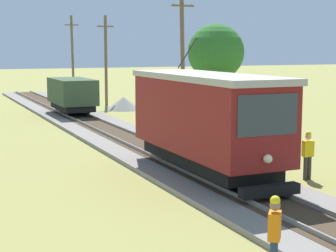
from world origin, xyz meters
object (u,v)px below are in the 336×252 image
(utility_pole_mid, at_px, (183,58))
(tree_right_far, at_px, (216,52))
(freight_car, at_px, (72,94))
(utility_pole_far, at_px, (106,60))
(red_tram, at_px, (206,119))
(track_worker, at_px, (274,234))
(second_worker, at_px, (308,153))
(utility_pole_distant, at_px, (72,54))
(gravel_pile, at_px, (124,103))

(utility_pole_mid, distance_m, tree_right_far, 16.50)
(tree_right_far, bearing_deg, freight_car, -160.37)
(utility_pole_far, distance_m, tree_right_far, 9.61)
(freight_car, height_order, utility_pole_far, utility_pole_far)
(red_tram, xyz_separation_m, track_worker, (-2.94, -8.71, -1.21))
(utility_pole_mid, xyz_separation_m, utility_pole_far, (-0.00, 14.94, -0.37))
(freight_car, relative_size, second_worker, 2.91)
(utility_pole_distant, bearing_deg, red_tram, -96.75)
(utility_pole_distant, height_order, gravel_pile, utility_pole_distant)
(utility_pole_distant, relative_size, gravel_pile, 2.78)
(utility_pole_mid, bearing_deg, utility_pole_distant, 90.00)
(utility_pole_mid, relative_size, utility_pole_far, 1.10)
(red_tram, distance_m, utility_pole_mid, 12.57)
(utility_pole_far, distance_m, utility_pole_distant, 11.26)
(utility_pole_mid, relative_size, track_worker, 4.55)
(utility_pole_mid, distance_m, track_worker, 21.83)
(freight_car, relative_size, tree_right_far, 0.76)
(utility_pole_far, xyz_separation_m, gravel_pile, (0.19, -3.80, -3.28))
(utility_pole_distant, bearing_deg, gravel_pile, -89.29)
(red_tram, height_order, freight_car, red_tram)
(second_worker, bearing_deg, gravel_pile, 1.70)
(track_worker, bearing_deg, utility_pole_mid, -70.21)
(second_worker, bearing_deg, freight_car, 13.43)
(utility_pole_mid, bearing_deg, gravel_pile, 89.04)
(second_worker, bearing_deg, utility_pole_mid, -0.29)
(utility_pole_far, height_order, gravel_pile, utility_pole_far)
(utility_pole_far, bearing_deg, second_worker, -92.54)
(freight_car, bearing_deg, utility_pole_mid, -62.29)
(utility_pole_mid, relative_size, utility_pole_distant, 1.02)
(freight_car, bearing_deg, utility_pole_distant, 75.81)
(freight_car, xyz_separation_m, utility_pole_mid, (4.47, -8.52, 2.60))
(utility_pole_distant, bearing_deg, tree_right_far, -53.25)
(red_tram, bearing_deg, utility_pole_far, 80.44)
(utility_pole_mid, relative_size, gravel_pile, 2.83)
(red_tram, distance_m, track_worker, 9.27)
(utility_pole_mid, distance_m, gravel_pile, 11.73)
(utility_pole_far, xyz_separation_m, track_worker, (-7.41, -35.23, -2.80))
(red_tram, bearing_deg, freight_car, 90.01)
(utility_pole_distant, bearing_deg, freight_car, -104.19)
(utility_pole_distant, xyz_separation_m, gravel_pile, (0.19, -15.06, -3.59))
(freight_car, distance_m, gravel_pile, 5.45)
(utility_pole_mid, height_order, utility_pole_distant, utility_pole_mid)
(utility_pole_far, xyz_separation_m, tree_right_far, (9.49, -1.45, 0.59))
(gravel_pile, xyz_separation_m, track_worker, (-7.59, -31.43, 0.49))
(track_worker, bearing_deg, utility_pole_distant, -59.21)
(utility_pole_far, relative_size, tree_right_far, 1.08)
(second_worker, bearing_deg, utility_pole_far, 2.53)
(second_worker, distance_m, tree_right_far, 29.13)
(utility_pole_mid, height_order, utility_pole_far, utility_pole_mid)
(red_tram, distance_m, freight_car, 20.11)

